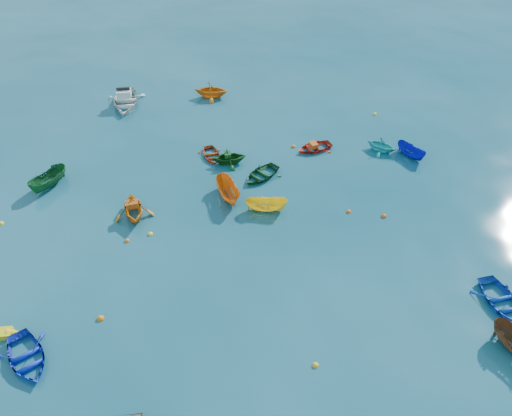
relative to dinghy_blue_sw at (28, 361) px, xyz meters
name	(u,v)px	position (x,y,z in m)	size (l,w,h in m)	color
ground	(293,263)	(14.89, 0.10, 0.00)	(160.00, 160.00, 0.00)	#0B3D50
dinghy_blue_sw	(28,361)	(0.00, 0.00, 0.00)	(2.45, 3.42, 0.71)	#0F29C5
dinghy_blue_se	(501,304)	(23.59, -7.54, 0.00)	(2.48, 3.46, 0.72)	#0E3EB1
dinghy_orange_w	(135,216)	(7.60, 8.27, 0.00)	(2.56, 2.97, 1.56)	orange
sampan_yellow_mid	(266,210)	(15.63, 5.02, 0.00)	(1.04, 2.77, 1.07)	yellow
dinghy_green_e	(261,177)	(16.92, 8.46, 0.00)	(2.19, 3.06, 0.64)	#0F411D
dinghy_cyan_se	(381,151)	(26.71, 7.46, 0.00)	(1.98, 2.30, 1.21)	#1CABB0
sampan_orange_n	(229,197)	(13.90, 7.33, 0.00)	(1.23, 3.27, 1.27)	orange
dinghy_green_n	(229,163)	(15.54, 11.00, 0.00)	(2.17, 2.52, 1.32)	#0F4212
dinghy_red_ne	(314,149)	(22.17, 9.84, 0.00)	(2.02, 2.82, 0.58)	red
sampan_blue_far	(410,156)	(28.27, 5.91, 0.00)	(0.97, 2.58, 1.00)	#0D13A4
dinghy_red_far	(212,157)	(14.66, 12.35, 0.00)	(1.78, 2.49, 0.52)	#A1310D
dinghy_orange_far	(212,97)	(18.19, 21.12, 0.00)	(2.56, 2.97, 1.56)	orange
sampan_green_far	(51,186)	(3.12, 13.92, 0.00)	(1.20, 3.18, 1.23)	#125024
motorboat_white	(126,105)	(10.87, 23.09, 0.00)	(3.28, 4.59, 1.55)	silver
tarp_orange_a	(132,204)	(7.60, 8.32, 0.96)	(0.75, 0.57, 0.36)	#B44A12
tarp_green_b	(228,154)	(15.44, 11.02, 0.81)	(0.59, 0.45, 0.29)	#124B16
tarp_orange_b	(313,145)	(22.07, 9.85, 0.46)	(0.68, 0.51, 0.33)	#D24E15
buoy_or_a	(101,319)	(3.77, 0.97, 0.00)	(0.39, 0.39, 0.39)	orange
buoy_ye_a	(315,365)	(12.58, -6.36, 0.00)	(0.32, 0.32, 0.32)	gold
buoy_or_b	(349,212)	(20.45, 2.49, 0.00)	(0.32, 0.32, 0.32)	#E65D0C
buoy_ye_b	(1,224)	(-0.34, 11.23, 0.00)	(0.37, 0.37, 0.37)	yellow
buoy_or_c	(127,241)	(6.54, 6.15, 0.00)	(0.31, 0.31, 0.31)	orange
buoy_ye_c	(228,159)	(15.65, 11.58, 0.00)	(0.34, 0.34, 0.34)	gold
buoy_or_d	(384,217)	(22.25, 1.11, 0.00)	(0.36, 0.36, 0.36)	#D5490B
buoy_ye_d	(150,234)	(8.02, 6.11, 0.00)	(0.32, 0.32, 0.32)	yellow
buoy_or_e	(293,147)	(20.90, 10.84, 0.00)	(0.34, 0.34, 0.34)	#FE5E0D
buoy_ye_e	(375,115)	(29.58, 12.17, 0.00)	(0.34, 0.34, 0.34)	yellow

